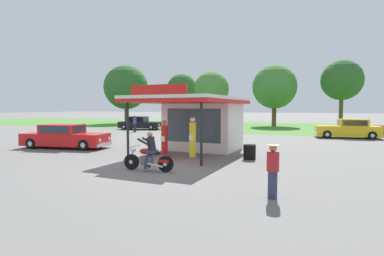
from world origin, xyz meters
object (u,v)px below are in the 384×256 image
at_px(parked_car_back_row_far_right, 194,125).
at_px(motorcycle_with_rider, 149,155).
at_px(parked_car_second_row_spare, 348,129).
at_px(gas_pump_offside, 193,139).
at_px(gas_pump_nearside, 164,140).
at_px(bystander_strolling_foreground, 273,170).
at_px(bystander_admiring_sedan, 135,123).
at_px(spare_tire_stack, 250,152).
at_px(featured_classic_sedan, 65,137).
at_px(bystander_chatting_near_pumps, 199,128).
at_px(parked_car_back_row_far_left, 140,124).

bearing_deg(parked_car_back_row_far_right, motorcycle_with_rider, -70.42).
bearing_deg(parked_car_second_row_spare, gas_pump_offside, -116.77).
bearing_deg(gas_pump_offside, parked_car_back_row_far_right, 114.35).
height_order(gas_pump_nearside, gas_pump_offside, gas_pump_offside).
bearing_deg(bystander_strolling_foreground, parked_car_back_row_far_right, 119.67).
xyz_separation_m(bystander_admiring_sedan, spare_tire_stack, (14.97, -11.46, -0.57)).
relative_size(parked_car_back_row_far_right, bystander_admiring_sedan, 2.97).
distance_m(featured_classic_sedan, bystander_chatting_near_pumps, 10.99).
height_order(gas_pump_offside, parked_car_second_row_spare, gas_pump_offside).
bearing_deg(parked_car_back_row_far_right, bystander_strolling_foreground, -60.33).
distance_m(gas_pump_offside, bystander_chatting_near_pumps, 10.84).
bearing_deg(motorcycle_with_rider, bystander_strolling_foreground, -18.17).
distance_m(parked_car_back_row_far_left, bystander_admiring_sedan, 4.09).
distance_m(bystander_chatting_near_pumps, spare_tire_stack, 11.28).
xyz_separation_m(parked_car_second_row_spare, parked_car_back_row_far_left, (-21.69, 1.23, -0.05)).
distance_m(parked_car_second_row_spare, bystander_chatting_near_pumps, 12.45).
distance_m(gas_pump_nearside, parked_car_back_row_far_right, 17.09).
bearing_deg(spare_tire_stack, bystander_admiring_sedan, 142.56).
distance_m(parked_car_back_row_far_left, spare_tire_stack, 22.61).
height_order(gas_pump_offside, parked_car_back_row_far_left, gas_pump_offside).
distance_m(featured_classic_sedan, spare_tire_stack, 11.59).
bearing_deg(motorcycle_with_rider, gas_pump_nearside, 110.39).
height_order(bystander_admiring_sedan, bystander_chatting_near_pumps, bystander_admiring_sedan).
bearing_deg(parked_car_second_row_spare, featured_classic_sedan, -138.39).
relative_size(parked_car_second_row_spare, parked_car_back_row_far_left, 0.98).
relative_size(gas_pump_nearside, gas_pump_offside, 0.91).
bearing_deg(gas_pump_nearside, spare_tire_stack, 12.72).
relative_size(bystander_admiring_sedan, spare_tire_stack, 2.40).
height_order(gas_pump_nearside, spare_tire_stack, gas_pump_nearside).
distance_m(parked_car_second_row_spare, parked_car_back_row_far_left, 21.72).
bearing_deg(featured_classic_sedan, gas_pump_offside, -1.54).
bearing_deg(bystander_admiring_sedan, parked_car_back_row_far_left, 117.16).
bearing_deg(gas_pump_nearside, parked_car_second_row_spare, 58.47).
xyz_separation_m(gas_pump_offside, parked_car_back_row_far_right, (-7.29, 16.12, -0.26)).
height_order(parked_car_back_row_far_left, parked_car_back_row_far_right, parked_car_back_row_far_right).
distance_m(gas_pump_nearside, parked_car_back_row_far_left, 20.40).
distance_m(parked_car_back_row_far_left, parked_car_back_row_far_right, 6.91).
bearing_deg(bystander_chatting_near_pumps, parked_car_back_row_far_left, 149.54).
bearing_deg(parked_car_back_row_far_left, gas_pump_offside, -48.49).
relative_size(parked_car_second_row_spare, spare_tire_stack, 7.27).
bearing_deg(parked_car_back_row_far_left, motorcycle_with_rider, -54.57).
bearing_deg(parked_car_back_row_far_left, parked_car_back_row_far_right, 0.52).
xyz_separation_m(parked_car_back_row_far_right, bystander_admiring_sedan, (-5.05, -3.70, 0.23)).
relative_size(featured_classic_sedan, spare_tire_stack, 7.91).
height_order(featured_classic_sedan, spare_tire_stack, featured_classic_sedan).
bearing_deg(gas_pump_nearside, bystander_admiring_sedan, 130.82).
xyz_separation_m(parked_car_second_row_spare, bystander_strolling_foreground, (-2.67, -19.96, 0.08)).
bearing_deg(parked_car_second_row_spare, parked_car_back_row_far_right, 175.01).
bearing_deg(gas_pump_offside, gas_pump_nearside, -180.00).
height_order(featured_classic_sedan, parked_car_back_row_far_left, parked_car_back_row_far_left).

